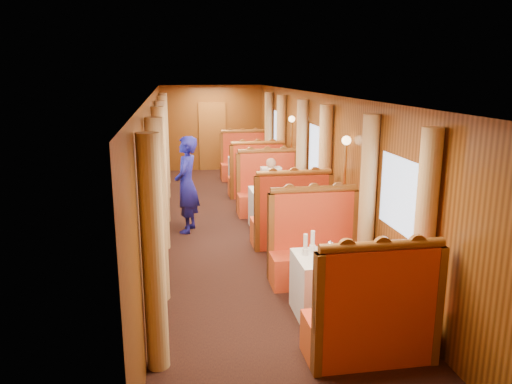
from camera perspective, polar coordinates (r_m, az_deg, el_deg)
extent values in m
cube|color=brown|center=(14.97, -5.00, 6.33)|extent=(0.80, 0.04, 2.00)
cube|color=white|center=(6.20, 9.42, -10.45)|extent=(1.05, 0.72, 0.75)
cube|color=red|center=(5.47, 12.65, -15.80)|extent=(1.30, 0.55, 0.45)
cube|color=red|center=(5.02, 13.95, -10.71)|extent=(1.30, 0.12, 0.80)
cylinder|color=brown|center=(4.85, 14.25, -5.97)|extent=(1.23, 0.10, 0.10)
cube|color=red|center=(7.09, 6.89, -8.51)|extent=(1.30, 0.55, 0.45)
cube|color=red|center=(7.07, 6.55, -3.17)|extent=(1.30, 0.12, 0.80)
cylinder|color=brown|center=(6.96, 6.65, 0.30)|extent=(1.23, 0.10, 0.10)
cube|color=white|center=(9.38, 2.58, -1.90)|extent=(1.05, 0.72, 0.75)
cube|color=red|center=(8.54, 3.90, -4.55)|extent=(1.30, 0.55, 0.45)
cube|color=red|center=(8.16, 4.31, -0.84)|extent=(1.30, 0.12, 0.80)
cylinder|color=brown|center=(8.06, 4.37, 2.18)|extent=(1.23, 0.10, 0.10)
cube|color=red|center=(10.32, 1.48, -1.32)|extent=(1.30, 0.55, 0.45)
cube|color=red|center=(10.38, 1.28, 2.32)|extent=(1.30, 0.12, 0.80)
cylinder|color=brown|center=(10.31, 1.29, 4.72)|extent=(1.23, 0.10, 0.10)
cube|color=white|center=(12.73, -0.68, 2.25)|extent=(1.05, 0.72, 0.75)
cube|color=red|center=(11.85, 0.02, 0.65)|extent=(1.30, 0.55, 0.45)
cube|color=red|center=(11.52, 0.20, 3.44)|extent=(1.30, 0.12, 0.80)
cylinder|color=brown|center=(11.45, 0.20, 5.61)|extent=(1.23, 0.10, 0.10)
cube|color=red|center=(13.68, -1.29, 2.41)|extent=(1.30, 0.55, 0.45)
cube|color=red|center=(13.79, -1.43, 5.13)|extent=(1.30, 0.12, 0.80)
cylinder|color=brown|center=(13.73, -1.44, 6.94)|extent=(1.23, 0.10, 0.10)
cube|color=silver|center=(5.98, 8.49, -7.36)|extent=(0.39, 0.33, 0.01)
cylinder|color=white|center=(6.02, 12.59, -7.41)|extent=(0.23, 0.23, 0.01)
cylinder|color=white|center=(6.00, 5.64, -6.82)|extent=(0.08, 0.08, 0.08)
cylinder|color=white|center=(5.96, 5.67, -5.63)|extent=(0.05, 0.05, 0.18)
cylinder|color=white|center=(6.13, 6.47, -6.41)|extent=(0.08, 0.08, 0.08)
cylinder|color=white|center=(6.08, 6.50, -5.24)|extent=(0.05, 0.05, 0.18)
cylinder|color=silver|center=(9.25, 2.58, 0.71)|extent=(0.06, 0.06, 0.14)
cylinder|color=silver|center=(12.65, -0.61, 4.23)|extent=(0.06, 0.06, 0.14)
cylinder|color=tan|center=(4.87, -11.65, -7.18)|extent=(0.22, 0.22, 2.35)
cylinder|color=tan|center=(6.36, -11.18, -2.23)|extent=(0.22, 0.22, 2.35)
cylinder|color=tan|center=(5.49, 18.65, -5.26)|extent=(0.22, 0.22, 2.35)
cylinder|color=tan|center=(6.84, 12.59, -1.18)|extent=(0.22, 0.22, 2.35)
cylinder|color=tan|center=(8.24, -10.85, 1.41)|extent=(0.22, 0.22, 2.35)
cylinder|color=tan|center=(9.77, -10.67, 3.31)|extent=(0.22, 0.22, 2.35)
cylinder|color=tan|center=(8.62, 7.82, 2.06)|extent=(0.22, 0.22, 2.35)
cylinder|color=tan|center=(10.09, 5.22, 3.81)|extent=(0.22, 0.22, 2.35)
cylinder|color=tan|center=(11.69, -10.51, 4.98)|extent=(0.22, 0.22, 2.35)
cylinder|color=tan|center=(13.23, -10.42, 5.97)|extent=(0.22, 0.22, 2.35)
cylinder|color=tan|center=(11.96, 2.88, 5.38)|extent=(0.22, 0.22, 2.35)
cylinder|color=tan|center=(13.47, 1.46, 6.32)|extent=(0.22, 0.22, 2.35)
cylinder|color=#BF8C3F|center=(7.36, -11.06, -2.07)|extent=(0.04, 0.04, 1.85)
sphere|color=#FFD18C|center=(7.16, -11.41, 5.30)|extent=(0.14, 0.14, 0.14)
cylinder|color=#BF8C3F|center=(7.78, 10.00, -1.16)|extent=(0.04, 0.04, 1.85)
sphere|color=#FFD18C|center=(7.60, 10.29, 5.82)|extent=(0.14, 0.14, 0.14)
cylinder|color=#BF8C3F|center=(10.77, -10.63, 2.90)|extent=(0.04, 0.04, 1.85)
sphere|color=#FFD18C|center=(10.64, -10.86, 7.96)|extent=(0.14, 0.14, 0.14)
cylinder|color=#BF8C3F|center=(11.07, 4.03, 3.39)|extent=(0.04, 0.04, 1.85)
sphere|color=#FFD18C|center=(10.94, 4.12, 8.32)|extent=(0.14, 0.14, 0.14)
imported|color=navy|center=(9.13, -7.93, 0.83)|extent=(0.58, 0.73, 1.77)
cube|color=beige|center=(10.01, 1.71, 1.30)|extent=(0.40, 0.24, 0.55)
sphere|color=tan|center=(9.94, 1.73, 3.33)|extent=(0.20, 0.20, 0.20)
cube|color=beige|center=(9.90, 1.89, -0.20)|extent=(0.36, 0.30, 0.14)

